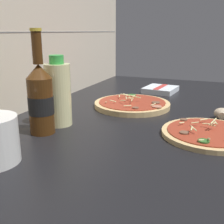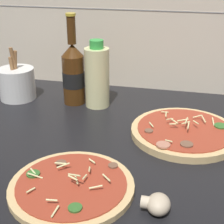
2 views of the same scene
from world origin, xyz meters
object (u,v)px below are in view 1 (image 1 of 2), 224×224
Objects in this scene: mushroom_left at (222,114)px; beer_bottle at (41,98)px; pizza_far at (132,104)px; pizza_near at (209,133)px; dish_towel at (160,90)px; oil_bottle at (58,94)px.

beer_bottle is at bearing 124.48° from mushroom_left.
pizza_near is at bearing -126.58° from pizza_far.
pizza_near is 4.68× the size of mushroom_left.
dish_towel is at bearing -16.02° from beer_bottle.
mushroom_left is (24.34, -46.45, -7.88)cm from oil_bottle.
pizza_near is at bearing -71.84° from beer_bottle.
pizza_far is 40.14cm from beer_bottle.
pizza_near is at bearing -81.51° from oil_bottle.
pizza_near is 47.42cm from beer_bottle.
mushroom_left is (17.84, -2.89, 1.07)cm from pizza_near.
pizza_far is 5.15× the size of mushroom_left.
pizza_far is at bearing -22.69° from beer_bottle.
pizza_far is (21.59, 29.09, 0.29)cm from pizza_near.
beer_bottle is (-14.48, 44.17, 9.37)cm from pizza_near.
beer_bottle reaches higher than mushroom_left.
pizza_near reaches higher than pizza_far.
oil_bottle is at bearing 98.49° from pizza_near.
dish_towel is at bearing -7.62° from pizza_far.
oil_bottle is at bearing -4.42° from beer_bottle.
beer_bottle is at bearing 108.16° from pizza_near.
dish_towel is (30.81, -4.12, 0.15)cm from pizza_far.
dish_towel is at bearing 38.88° from mushroom_left.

